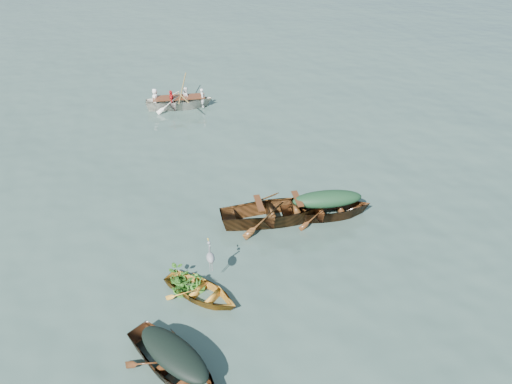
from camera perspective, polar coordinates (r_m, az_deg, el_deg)
ground at (r=15.39m, az=2.74°, el=-5.85°), size 140.00×140.00×0.00m
yellow_dinghy at (r=13.78m, az=-6.25°, el=-11.82°), size 2.81×2.82×0.72m
dark_covered_boat at (r=12.27m, az=-9.06°, el=-19.74°), size 3.38×4.03×0.98m
green_tarp_boat at (r=16.62m, az=7.95°, el=-2.80°), size 4.25×1.63×0.96m
open_wooden_boat at (r=16.29m, az=2.50°, el=-3.30°), size 5.22×1.77×1.26m
rowed_boat at (r=24.30m, az=-8.69°, el=9.47°), size 4.45×1.63×1.04m
dark_tarp_cover at (r=11.73m, az=-9.37°, el=-17.71°), size 1.86×2.22×0.40m
green_tarp_cover at (r=16.19m, az=8.15°, el=-0.70°), size 2.34×0.90×0.52m
thwart_benches at (r=15.91m, az=2.56°, el=-1.43°), size 2.61×1.04×0.04m
heron at (r=13.54m, az=-5.19°, el=-7.92°), size 0.48×0.48×0.92m
dinghy_weeds at (r=13.60m, az=-8.20°, el=-8.86°), size 1.13×1.13×0.60m
rowers at (r=23.95m, az=-8.88°, el=11.44°), size 3.13×1.40×0.76m
oars at (r=24.09m, az=-8.80°, el=10.67°), size 0.79×2.64×0.06m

